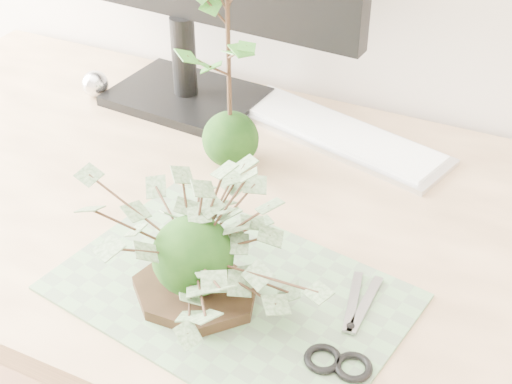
{
  "coord_description": "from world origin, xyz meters",
  "views": [
    {
      "loc": [
        0.31,
        0.51,
        1.34
      ],
      "look_at": [
        0.0,
        1.14,
        0.84
      ],
      "focal_mm": 50.0,
      "sensor_mm": 36.0,
      "label": 1
    }
  ],
  "objects": [
    {
      "name": "desk",
      "position": [
        0.02,
        1.23,
        0.65
      ],
      "size": [
        1.6,
        0.7,
        0.74
      ],
      "color": "#DEB583",
      "rests_on": "ground_plane"
    },
    {
      "name": "scissors",
      "position": [
        0.15,
        1.03,
        0.75
      ],
      "size": [
        0.08,
        0.17,
        0.01
      ],
      "rotation": [
        0.0,
        0.0,
        0.1
      ],
      "color": "gray",
      "rests_on": "cutting_mat"
    },
    {
      "name": "ivy_kokedama",
      "position": [
        -0.03,
        1.04,
        0.85
      ],
      "size": [
        0.29,
        0.29,
        0.19
      ],
      "rotation": [
        0.0,
        0.0,
        -0.11
      ],
      "color": "black",
      "rests_on": "stone_dish"
    },
    {
      "name": "keyboard",
      "position": [
        -0.01,
        1.46,
        0.75
      ],
      "size": [
        0.4,
        0.21,
        0.01
      ],
      "rotation": [
        0.0,
        0.0,
        -0.27
      ],
      "color": "silver",
      "rests_on": "desk"
    },
    {
      "name": "maple_kokedama",
      "position": [
        -0.13,
        1.32,
        0.99
      ],
      "size": [
        0.25,
        0.25,
        0.36
      ],
      "rotation": [
        0.0,
        0.0,
        -0.39
      ],
      "color": "black",
      "rests_on": "desk"
    },
    {
      "name": "foil_ball",
      "position": [
        -0.45,
        1.41,
        0.76
      ],
      "size": [
        0.05,
        0.05,
        0.05
      ],
      "primitive_type": "sphere",
      "color": "silver",
      "rests_on": "desk"
    },
    {
      "name": "cutting_mat",
      "position": [
        0.0,
        1.06,
        0.74
      ],
      "size": [
        0.44,
        0.33,
        0.0
      ],
      "primitive_type": "cube",
      "rotation": [
        0.0,
        0.0,
        -0.16
      ],
      "color": "#5E7557",
      "rests_on": "desk"
    },
    {
      "name": "stone_dish",
      "position": [
        -0.03,
        1.04,
        0.75
      ],
      "size": [
        0.17,
        0.17,
        0.01
      ],
      "primitive_type": "cylinder",
      "rotation": [
        0.0,
        0.0,
        0.05
      ],
      "color": "black",
      "rests_on": "cutting_mat"
    }
  ]
}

